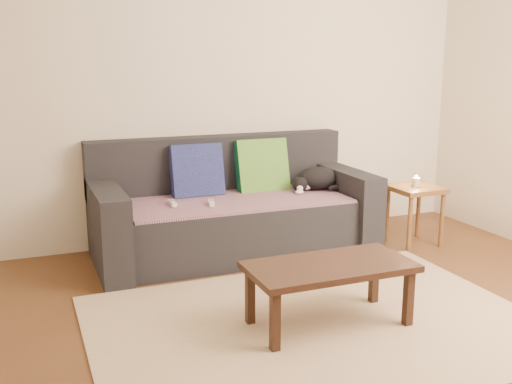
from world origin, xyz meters
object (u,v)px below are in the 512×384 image
cat (316,179)px  wii_remote_a (173,203)px  coffee_table (330,271)px  wii_remote_b (211,203)px  sofa (232,213)px  side_table (415,197)px

cat → wii_remote_a: size_ratio=3.10×
coffee_table → wii_remote_b: bearing=102.9°
sofa → cat: sofa is taller
wii_remote_b → wii_remote_a: bearing=83.3°
sofa → wii_remote_b: bearing=-139.3°
sofa → wii_remote_b: size_ratio=14.00×
sofa → wii_remote_b: sofa is taller
cat → side_table: (0.72, -0.34, -0.14)m
wii_remote_b → coffee_table: wii_remote_b is taller
wii_remote_b → coffee_table: (0.29, -1.25, -0.13)m
wii_remote_a → wii_remote_b: bearing=-108.5°
cat → wii_remote_b: 0.96m
side_table → coffee_table: bearing=-141.4°
wii_remote_a → wii_remote_b: size_ratio=1.00×
wii_remote_a → coffee_table: wii_remote_a is taller
wii_remote_b → side_table: 1.67m
wii_remote_a → wii_remote_b: (0.26, -0.09, 0.00)m
sofa → wii_remote_a: (-0.49, -0.10, 0.15)m
cat → coffee_table: cat is taller
side_table → wii_remote_a: bearing=172.6°
wii_remote_b → side_table: bearing=-82.5°
sofa → side_table: sofa is taller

